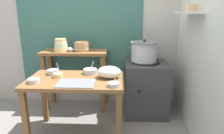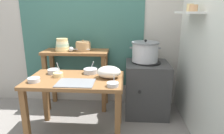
{
  "view_description": "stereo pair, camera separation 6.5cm",
  "coord_description": "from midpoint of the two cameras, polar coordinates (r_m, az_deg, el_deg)",
  "views": [
    {
      "loc": [
        0.46,
        -2.07,
        1.47
      ],
      "look_at": [
        0.37,
        0.25,
        0.82
      ],
      "focal_mm": 32.33,
      "sensor_mm": 36.0,
      "label": 1
    },
    {
      "loc": [
        0.53,
        -2.07,
        1.47
      ],
      "look_at": [
        0.37,
        0.25,
        0.82
      ],
      "focal_mm": 32.33,
      "sensor_mm": 36.0,
      "label": 2
    }
  ],
  "objects": [
    {
      "name": "clay_pot",
      "position": [
        3.0,
        -9.14,
        5.8
      ],
      "size": [
        0.22,
        0.22,
        0.16
      ],
      "color": "tan",
      "rests_on": "back_shelf_table"
    },
    {
      "name": "stove_block",
      "position": [
        2.99,
        8.81,
        -5.83
      ],
      "size": [
        0.6,
        0.61,
        0.78
      ],
      "color": "#383838",
      "rests_on": "ground"
    },
    {
      "name": "prep_bowl_2",
      "position": [
        2.44,
        -15.77,
        -2.16
      ],
      "size": [
        0.12,
        0.12,
        0.18
      ],
      "color": "#E5C684",
      "rests_on": "prep_table"
    },
    {
      "name": "bowl_stack_enamel",
      "position": [
        3.04,
        -14.81,
        5.89
      ],
      "size": [
        0.21,
        0.21,
        0.18
      ],
      "color": "#E5C684",
      "rests_on": "back_shelf_table"
    },
    {
      "name": "wall_back",
      "position": [
        3.19,
        -5.23,
        12.58
      ],
      "size": [
        4.4,
        0.12,
        2.6
      ],
      "color": "#B2ADA3",
      "rests_on": "ground"
    },
    {
      "name": "serving_tray",
      "position": [
        2.19,
        -10.85,
        -4.56
      ],
      "size": [
        0.4,
        0.28,
        0.01
      ],
      "primitive_type": "cube",
      "color": "slate",
      "rests_on": "prep_table"
    },
    {
      "name": "ladle",
      "position": [
        2.96,
        -12.18,
        4.87
      ],
      "size": [
        0.31,
        0.07,
        0.07
      ],
      "color": "#B7BABF",
      "rests_on": "back_shelf_table"
    },
    {
      "name": "prep_bowl_3",
      "position": [
        2.5,
        -6.93,
        -1.13
      ],
      "size": [
        0.17,
        0.17,
        0.16
      ],
      "color": "#B7BABF",
      "rests_on": "prep_table"
    },
    {
      "name": "plastic_bag",
      "position": [
        2.31,
        -1.63,
        -1.44
      ],
      "size": [
        0.28,
        0.21,
        0.14
      ],
      "primitive_type": "ellipsoid",
      "color": "silver",
      "rests_on": "prep_table"
    },
    {
      "name": "back_shelf_table",
      "position": [
        3.08,
        -11.01,
        0.49
      ],
      "size": [
        0.96,
        0.4,
        0.9
      ],
      "color": "brown",
      "rests_on": "ground"
    },
    {
      "name": "prep_table",
      "position": [
        2.39,
        -10.88,
        -5.74
      ],
      "size": [
        1.1,
        0.66,
        0.72
      ],
      "color": "brown",
      "rests_on": "ground"
    },
    {
      "name": "prep_bowl_1",
      "position": [
        2.07,
        -0.41,
        -4.9
      ],
      "size": [
        0.12,
        0.12,
        0.13
      ],
      "color": "#B7BABF",
      "rests_on": "prep_table"
    },
    {
      "name": "wall_right",
      "position": [
        2.45,
        24.4,
        10.33
      ],
      "size": [
        0.3,
        3.2,
        2.6
      ],
      "color": "silver",
      "rests_on": "ground"
    },
    {
      "name": "prep_bowl_0",
      "position": [
        2.34,
        -22.01,
        -3.54
      ],
      "size": [
        0.13,
        0.13,
        0.05
      ],
      "color": "#B7BABF",
      "rests_on": "prep_table"
    },
    {
      "name": "prep_bowl_4",
      "position": [
        2.58,
        -17.0,
        -1.27
      ],
      "size": [
        0.15,
        0.15,
        0.05
      ],
      "color": "#B7BABF",
      "rests_on": "prep_table"
    },
    {
      "name": "steamer_pot",
      "position": [
        2.86,
        8.41,
        4.36
      ],
      "size": [
        0.43,
        0.38,
        0.31
      ],
      "color": "#B7BABF",
      "rests_on": "stove_block"
    }
  ]
}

